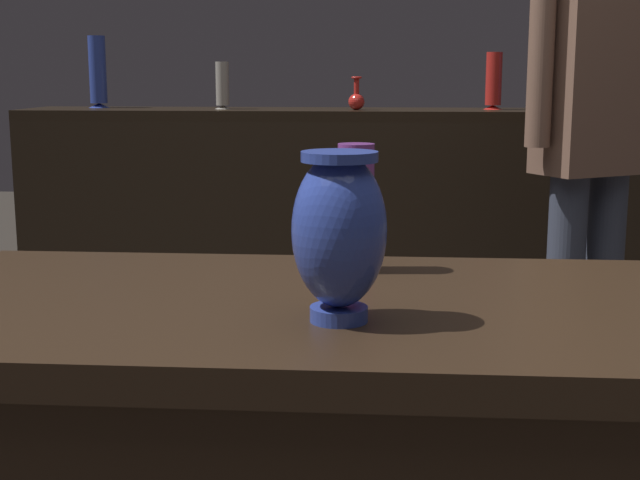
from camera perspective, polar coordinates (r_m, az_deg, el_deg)
back_display_shelf at (r=3.53m, az=2.32°, el=0.30°), size 2.60×0.40×0.99m
vase_centerpiece at (r=1.18m, az=1.23°, el=0.59°), size 0.13×0.13×0.23m
vase_tall_behind at (r=1.49m, az=2.30°, el=1.87°), size 0.08×0.08×0.21m
shelf_vase_far_right at (r=3.56m, az=19.63°, el=10.20°), size 0.09×0.09×0.30m
shelf_vase_center at (r=3.40m, az=2.34°, el=8.97°), size 0.06×0.06×0.12m
shelf_vase_left at (r=3.51m, az=-6.25°, el=9.73°), size 0.06×0.06×0.18m
shelf_vase_right at (r=3.52m, az=11.03°, el=9.88°), size 0.07×0.07×0.22m
shelf_vase_far_left at (r=3.73m, az=-14.01°, el=10.31°), size 0.08×0.08×0.28m
visitor_near_right at (r=2.69m, az=17.08°, el=7.65°), size 0.42×0.32×1.71m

